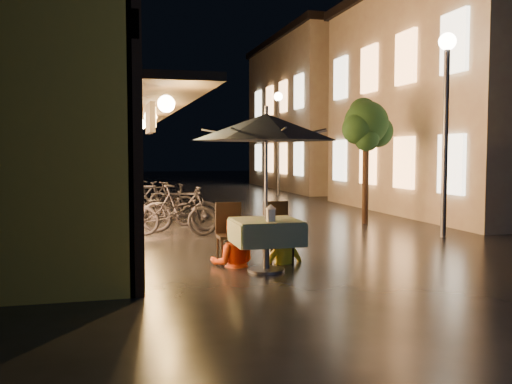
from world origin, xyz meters
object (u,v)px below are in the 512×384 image
object	(u,v)px
streetlamp_near	(446,97)
bicycle_0	(174,213)
cafe_table	(266,232)
table_lantern	(271,212)
person_orange	(233,218)
person_yellow	(281,218)
patio_umbrella	(266,127)

from	to	relation	value
streetlamp_near	bicycle_0	distance (m)	6.19
cafe_table	bicycle_0	size ratio (longest dim) A/B	0.53
table_lantern	person_orange	bearing A→B (deg)	115.80
person_orange	person_yellow	distance (m)	0.79
patio_umbrella	person_orange	world-z (taller)	patio_umbrella
streetlamp_near	cafe_table	size ratio (longest dim) A/B	4.27
streetlamp_near	table_lantern	distance (m)	5.60
cafe_table	bicycle_0	world-z (taller)	bicycle_0
table_lantern	streetlamp_near	bearing A→B (deg)	30.09
cafe_table	patio_umbrella	distance (m)	1.56
cafe_table	person_yellow	world-z (taller)	person_yellow
streetlamp_near	table_lantern	xyz separation A→B (m)	(-4.53, -2.62, -2.00)
streetlamp_near	patio_umbrella	size ratio (longest dim) A/B	1.72
person_yellow	patio_umbrella	bearing A→B (deg)	35.52
cafe_table	bicycle_0	xyz separation A→B (m)	(-0.93, 3.99, -0.10)
streetlamp_near	patio_umbrella	world-z (taller)	streetlamp_near
cafe_table	table_lantern	size ratio (longest dim) A/B	3.96
patio_umbrella	person_orange	distance (m)	1.55
table_lantern	person_yellow	distance (m)	0.91
person_yellow	bicycle_0	distance (m)	3.70
cafe_table	table_lantern	bearing A→B (deg)	-90.00
person_yellow	bicycle_0	bearing A→B (deg)	-86.59
cafe_table	person_orange	distance (m)	0.69
person_yellow	streetlamp_near	bearing A→B (deg)	-173.84
streetlamp_near	table_lantern	bearing A→B (deg)	-149.91
table_lantern	bicycle_0	size ratio (longest dim) A/B	0.13
streetlamp_near	bicycle_0	bearing A→B (deg)	163.51
streetlamp_near	table_lantern	world-z (taller)	streetlamp_near
streetlamp_near	cafe_table	xyz separation A→B (m)	(-4.53, -2.38, -2.33)
streetlamp_near	patio_umbrella	bearing A→B (deg)	-152.29
patio_umbrella	bicycle_0	bearing A→B (deg)	103.13
cafe_table	bicycle_0	bearing A→B (deg)	103.13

